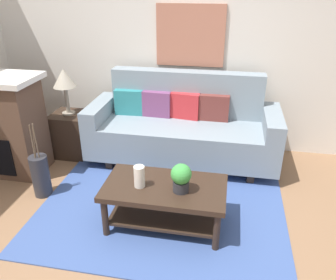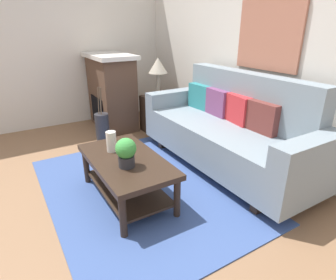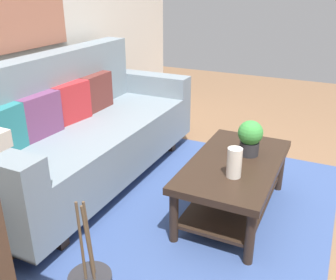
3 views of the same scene
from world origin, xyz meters
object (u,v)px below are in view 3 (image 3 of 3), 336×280
throw_pillow_teal (1,132)px  couch (85,133)px  throw_pillow_maroon (96,92)px  tabletop_vase (234,163)px  throw_pillow_plum (39,116)px  framed_painting (25,1)px  coffee_table (234,176)px  throw_pillow_crimson (70,103)px  potted_plant_tabletop (250,137)px

throw_pillow_teal → couch: bearing=-10.0°
throw_pillow_teal → throw_pillow_maroon: same height
couch → tabletop_vase: 1.35m
throw_pillow_maroon → throw_pillow_plum: bearing=180.0°
couch → throw_pillow_teal: (-0.71, 0.13, 0.25)m
tabletop_vase → framed_painting: 2.04m
throw_pillow_maroon → throw_pillow_teal: bearing=180.0°
couch → coffee_table: (0.02, -1.28, -0.12)m
tabletop_vase → throw_pillow_maroon: bearing=69.3°
framed_painting → throw_pillow_teal: bearing=-154.5°
throw_pillow_teal → throw_pillow_plum: bearing=0.0°
throw_pillow_crimson → framed_painting: 0.85m
throw_pillow_maroon → coffee_table: (-0.33, -1.41, -0.37)m
potted_plant_tabletop → framed_painting: size_ratio=0.31×
throw_pillow_plum → couch: bearing=-19.4°
couch → framed_painting: framed_painting is taller
coffee_table → throw_pillow_plum: bearing=105.1°
coffee_table → throw_pillow_teal: bearing=117.6°
tabletop_vase → couch: bearing=81.7°
throw_pillow_teal → throw_pillow_maroon: size_ratio=1.00×
throw_pillow_teal → throw_pillow_maroon: (1.07, 0.00, 0.00)m
couch → throw_pillow_crimson: (0.00, 0.13, 0.25)m
throw_pillow_maroon → framed_painting: size_ratio=0.43×
couch → framed_painting: (-0.00, 0.47, 1.03)m
throw_pillow_crimson → throw_pillow_teal: bearing=180.0°
throw_pillow_plum → throw_pillow_crimson: same height
throw_pillow_maroon → potted_plant_tabletop: size_ratio=1.37×
potted_plant_tabletop → coffee_table: bearing=160.2°
couch → tabletop_vase: size_ratio=11.38×
throw_pillow_maroon → tabletop_vase: (-0.55, -1.46, -0.15)m
coffee_table → tabletop_vase: tabletop_vase is taller
tabletop_vase → throw_pillow_crimson: bearing=82.4°
tabletop_vase → throw_pillow_plum: bearing=96.4°
throw_pillow_maroon → potted_plant_tabletop: bearing=-97.0°
couch → throw_pillow_plum: 0.45m
throw_pillow_crimson → potted_plant_tabletop: 1.48m
throw_pillow_crimson → throw_pillow_maroon: 0.36m
throw_pillow_maroon → coffee_table: bearing=-103.3°
throw_pillow_maroon → potted_plant_tabletop: 1.48m
coffee_table → potted_plant_tabletop: bearing=-19.8°
throw_pillow_teal → tabletop_vase: size_ratio=1.80×
coffee_table → tabletop_vase: size_ratio=5.49×
throw_pillow_teal → framed_painting: (0.71, 0.34, 0.78)m
throw_pillow_plum → throw_pillow_maroon: 0.71m
throw_pillow_maroon → tabletop_vase: throw_pillow_maroon is taller
throw_pillow_maroon → throw_pillow_crimson: bearing=180.0°
throw_pillow_maroon → coffee_table: size_ratio=0.33×
coffee_table → tabletop_vase: bearing=-167.0°
throw_pillow_plum → coffee_table: (0.38, -1.41, -0.37)m
potted_plant_tabletop → throw_pillow_crimson: bearing=96.9°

